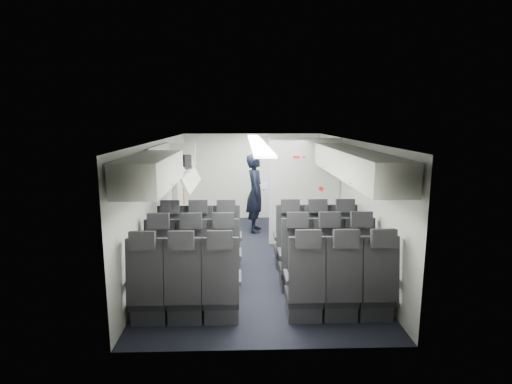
{
  "coord_description": "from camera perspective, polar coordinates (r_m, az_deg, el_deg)",
  "views": [
    {
      "loc": [
        -0.24,
        -7.01,
        2.51
      ],
      "look_at": [
        0.0,
        0.4,
        1.15
      ],
      "focal_mm": 28.0,
      "sensor_mm": 36.0,
      "label": 1
    }
  ],
  "objects": [
    {
      "name": "overhead_bin_left_front_open",
      "position": [
        6.91,
        -11.88,
        3.74
      ],
      "size": [
        0.64,
        1.7,
        0.72
      ],
      "color": "#9E9E93",
      "rests_on": "cabin_shell"
    },
    {
      "name": "boarding_door",
      "position": [
        8.82,
        -10.96,
        0.04
      ],
      "size": [
        0.12,
        1.27,
        1.86
      ],
      "color": "silver",
      "rests_on": "cabin_shell"
    },
    {
      "name": "seat_row_rear",
      "position": [
        5.14,
        1.03,
        -13.83
      ],
      "size": [
        3.33,
        0.56,
        1.24
      ],
      "color": "black",
      "rests_on": "cabin_shell"
    },
    {
      "name": "overhead_bin_right_rear",
      "position": [
        5.32,
        16.16,
        2.94
      ],
      "size": [
        0.53,
        1.8,
        0.4
      ],
      "color": "white",
      "rests_on": "cabin_shell"
    },
    {
      "name": "flight_attendant",
      "position": [
        8.91,
        -0.08,
        -0.16
      ],
      "size": [
        0.45,
        0.66,
        1.75
      ],
      "primitive_type": "imported",
      "rotation": [
        0.0,
        0.0,
        1.52
      ],
      "color": "black",
      "rests_on": "ground"
    },
    {
      "name": "overhead_bin_left_rear",
      "position": [
        5.19,
        -14.76,
        2.83
      ],
      "size": [
        0.53,
        1.8,
        0.4
      ],
      "color": "white",
      "rests_on": "cabin_shell"
    },
    {
      "name": "seat_row_mid",
      "position": [
        5.97,
        0.59,
        -10.28
      ],
      "size": [
        3.33,
        0.56,
        1.24
      ],
      "color": "black",
      "rests_on": "cabin_shell"
    },
    {
      "name": "overhead_bin_right_front",
      "position": [
        6.99,
        11.77,
        4.83
      ],
      "size": [
        0.53,
        1.7,
        0.4
      ],
      "color": "white",
      "rests_on": "cabin_shell"
    },
    {
      "name": "galley_unit",
      "position": [
        9.93,
        5.05,
        1.32
      ],
      "size": [
        0.85,
        0.52,
        1.9
      ],
      "color": "#939399",
      "rests_on": "cabin_shell"
    },
    {
      "name": "papers",
      "position": [
        8.84,
        1.16,
        0.87
      ],
      "size": [
        0.18,
        0.11,
        0.14
      ],
      "primitive_type": "cube",
      "rotation": [
        0.0,
        0.0,
        0.51
      ],
      "color": "white",
      "rests_on": "flight_attendant"
    },
    {
      "name": "seat_row_front",
      "position": [
        6.82,
        0.26,
        -7.61
      ],
      "size": [
        3.33,
        0.56,
        1.24
      ],
      "color": "black",
      "rests_on": "cabin_shell"
    },
    {
      "name": "carry_on_bag",
      "position": [
        6.88,
        -11.2,
        4.18
      ],
      "size": [
        0.47,
        0.38,
        0.24
      ],
      "primitive_type": "cube",
      "rotation": [
        0.0,
        0.0,
        -0.27
      ],
      "color": "black",
      "rests_on": "overhead_bin_left_front_open"
    },
    {
      "name": "cabin_shell",
      "position": [
        7.15,
        0.11,
        -0.78
      ],
      "size": [
        3.41,
        6.01,
        2.16
      ],
      "color": "black",
      "rests_on": "ground"
    },
    {
      "name": "bulkhead_partition",
      "position": [
        8.04,
        6.9,
        0.04
      ],
      "size": [
        1.4,
        0.15,
        2.13
      ],
      "color": "silver",
      "rests_on": "cabin_shell"
    }
  ]
}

